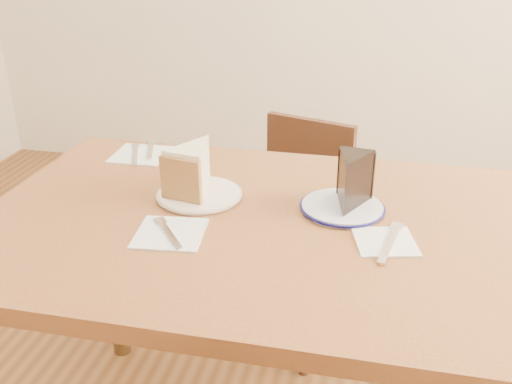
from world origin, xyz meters
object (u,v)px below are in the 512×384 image
object	(u,v)px
chocolate_cake	(350,184)
plate_navy	(342,207)
table	(255,257)
chair_far	(292,223)
carrot_cake	(196,169)
plate_cream	(199,195)

from	to	relation	value
chocolate_cake	plate_navy	bearing A→B (deg)	2.06
table	chocolate_cake	bearing A→B (deg)	22.01
table	chair_far	world-z (taller)	table
table	chair_far	xyz separation A→B (m)	(-0.01, 0.61, -0.24)
carrot_cake	chocolate_cake	size ratio (longest dim) A/B	1.20
chocolate_cake	plate_cream	bearing A→B (deg)	8.87
table	plate_cream	size ratio (longest dim) A/B	6.32
carrot_cake	chocolate_cake	bearing A→B (deg)	7.78
plate_cream	plate_navy	xyz separation A→B (m)	(0.33, 0.00, 0.00)
plate_cream	carrot_cake	world-z (taller)	carrot_cake
chair_far	plate_navy	bearing A→B (deg)	127.01
carrot_cake	table	bearing A→B (deg)	-20.32
plate_cream	plate_navy	distance (m)	0.33
chair_far	plate_cream	bearing A→B (deg)	92.60
table	carrot_cake	size ratio (longest dim) A/B	8.89
carrot_cake	plate_cream	bearing A→B (deg)	-49.54
table	carrot_cake	xyz separation A→B (m)	(-0.16, 0.10, 0.16)
table	plate_cream	xyz separation A→B (m)	(-0.15, 0.08, 0.10)
plate_navy	table	bearing A→B (deg)	-156.12
chair_far	plate_cream	size ratio (longest dim) A/B	3.93
table	carrot_cake	distance (m)	0.25
plate_cream	carrot_cake	distance (m)	0.06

